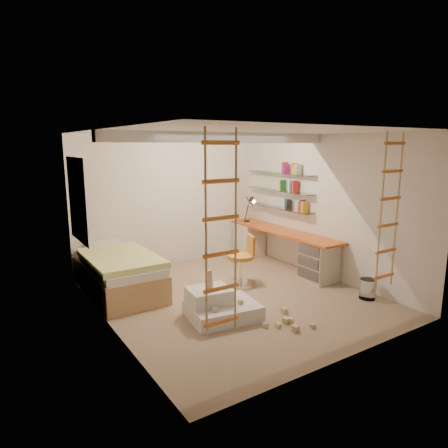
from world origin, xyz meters
TOP-DOWN VIEW (x-y plane):
  - floor at (0.00, 0.00)m, footprint 4.50×4.50m
  - ceiling_beam at (0.00, 0.30)m, footprint 4.00×0.18m
  - window_frame at (-1.97, 1.50)m, footprint 0.06×1.15m
  - window_blind at (-1.93, 1.50)m, footprint 0.02×1.00m
  - rope_ladder_left at (-1.35, -1.75)m, footprint 0.41×0.04m
  - rope_ladder_right at (1.35, -1.75)m, footprint 0.41×0.04m
  - waste_bin at (1.75, -1.20)m, footprint 0.26×0.26m
  - desk at (1.72, 0.86)m, footprint 0.56×2.80m
  - shelves at (1.87, 1.13)m, footprint 0.25×1.80m
  - bed at (-1.48, 1.23)m, footprint 1.02×2.00m
  - task_lamp at (1.67, 1.82)m, footprint 0.14×0.36m
  - swivel_chair at (0.43, 0.39)m, footprint 0.66×0.66m
  - play_platform at (-0.62, -0.53)m, footprint 1.05×0.86m
  - toy_blocks at (-0.26, -0.91)m, footprint 1.14×1.13m
  - books at (1.87, 1.13)m, footprint 0.14×0.52m

SIDE VIEW (x-z plane):
  - floor at x=0.00m, z-range 0.00..0.00m
  - waste_bin at x=1.75m, z-range 0.00..0.32m
  - play_platform at x=-0.62m, z-range -0.05..0.38m
  - toy_blocks at x=-0.26m, z-range -0.13..0.57m
  - swivel_chair at x=0.43m, z-range -0.12..0.77m
  - bed at x=-1.48m, z-range -0.02..0.67m
  - desk at x=1.72m, z-range 0.03..0.78m
  - task_lamp at x=1.67m, z-range 0.85..1.42m
  - shelves at x=1.87m, z-range 1.14..1.86m
  - rope_ladder_left at x=-1.35m, z-range 0.45..2.58m
  - rope_ladder_right at x=1.35m, z-range 0.45..2.58m
  - window_frame at x=-1.97m, z-range 0.88..2.23m
  - window_blind at x=-1.93m, z-range 0.95..2.15m
  - books at x=1.87m, z-range 1.14..2.06m
  - ceiling_beam at x=0.00m, z-range 2.44..2.60m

